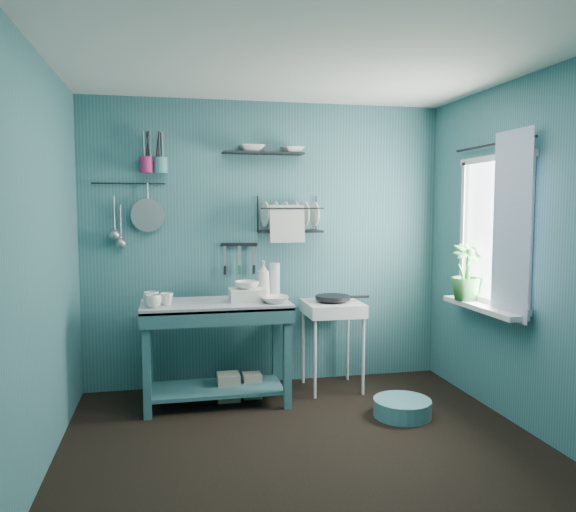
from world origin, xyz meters
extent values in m
plane|color=black|center=(0.00, 0.00, 0.00)|extent=(3.20, 3.20, 0.00)
plane|color=silver|center=(0.00, 0.00, 2.50)|extent=(3.20, 3.20, 0.00)
plane|color=#316165|center=(0.00, 1.50, 1.25)|extent=(3.20, 0.00, 3.20)
plane|color=#316165|center=(0.00, -1.50, 1.25)|extent=(3.20, 0.00, 3.20)
plane|color=#316165|center=(-1.60, 0.00, 1.25)|extent=(0.00, 3.00, 3.00)
plane|color=#316165|center=(1.60, 0.00, 1.25)|extent=(0.00, 3.00, 3.00)
cube|color=#2F5F64|center=(-0.50, 1.03, 0.41)|extent=(1.26, 0.80, 0.83)
imported|color=silver|center=(-0.98, 0.87, 0.88)|extent=(0.12, 0.12, 0.10)
imported|color=silver|center=(-0.88, 0.97, 0.87)|extent=(0.14, 0.14, 0.09)
imported|color=silver|center=(-1.00, 1.03, 0.88)|extent=(0.17, 0.17, 0.10)
cube|color=silver|center=(-0.25, 1.01, 0.88)|extent=(0.28, 0.22, 0.10)
imported|color=silver|center=(-0.25, 1.01, 0.96)|extent=(0.19, 0.19, 0.06)
imported|color=silver|center=(-0.08, 1.23, 0.98)|extent=(0.11, 0.12, 0.30)
cylinder|color=silver|center=(0.02, 1.25, 0.97)|extent=(0.09, 0.09, 0.28)
imported|color=silver|center=(-0.05, 0.88, 0.85)|extent=(0.22, 0.22, 0.05)
cube|color=silver|center=(0.51, 1.18, 0.38)|extent=(0.49, 0.49, 0.77)
cylinder|color=black|center=(0.51, 1.18, 0.80)|extent=(0.30, 0.30, 0.03)
cube|color=black|center=(-0.26, 1.47, 1.25)|extent=(0.32, 0.04, 0.03)
cube|color=black|center=(0.18, 1.37, 1.52)|extent=(0.58, 0.33, 0.32)
cube|color=black|center=(-0.05, 1.40, 2.04)|extent=(0.71, 0.20, 0.01)
imported|color=silver|center=(-0.15, 1.40, 2.02)|extent=(0.24, 0.24, 0.06)
imported|color=silver|center=(0.20, 1.40, 2.09)|extent=(0.23, 0.23, 0.05)
cylinder|color=#AB1F59|center=(-1.03, 1.42, 1.93)|extent=(0.11, 0.11, 0.13)
cylinder|color=teal|center=(-0.91, 1.42, 1.93)|extent=(0.11, 0.11, 0.13)
cylinder|color=#919398|center=(-1.03, 1.45, 1.51)|extent=(0.28, 0.03, 0.28)
cylinder|color=#919398|center=(-1.30, 1.46, 1.52)|extent=(0.01, 0.01, 0.30)
cylinder|color=#919398|center=(-1.25, 1.46, 1.45)|extent=(0.01, 0.01, 0.30)
cylinder|color=black|center=(-1.18, 1.47, 1.78)|extent=(0.60, 0.01, 0.01)
plane|color=white|center=(1.59, 0.45, 1.40)|extent=(0.00, 1.10, 1.10)
cube|color=silver|center=(1.50, 0.45, 0.81)|extent=(0.16, 0.95, 0.04)
plane|color=white|center=(1.52, 0.15, 1.45)|extent=(0.00, 1.35, 1.35)
cylinder|color=black|center=(1.54, 0.45, 2.05)|extent=(0.02, 1.05, 0.02)
imported|color=#29672C|center=(1.49, 0.68, 1.06)|extent=(0.29, 0.29, 0.46)
cube|color=gray|center=(-0.40, 1.08, 0.11)|extent=(0.18, 0.18, 0.22)
cube|color=gray|center=(-0.20, 1.11, 0.10)|extent=(0.15, 0.15, 0.20)
cylinder|color=teal|center=(0.85, 0.44, 0.07)|extent=(0.44, 0.44, 0.13)
camera|label=1|loc=(-0.86, -3.42, 1.59)|focal=35.00mm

